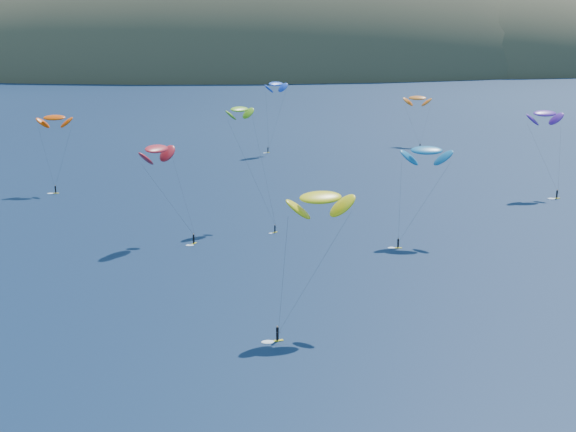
# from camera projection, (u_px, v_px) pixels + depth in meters

# --- Properties ---
(island) EXTENTS (730.00, 300.00, 210.00)m
(island) POSITION_uv_depth(u_px,v_px,m) (281.00, 79.00, 614.18)
(island) COLOR #3D3526
(island) RESTS_ON ground
(kitesurfer_1) EXTENTS (8.43, 7.94, 20.29)m
(kitesurfer_1) POSITION_uv_depth(u_px,v_px,m) (54.00, 118.00, 198.14)
(kitesurfer_1) COLOR yellow
(kitesurfer_1) RESTS_ON ground
(kitesurfer_2) EXTENTS (13.06, 11.52, 21.19)m
(kitesurfer_2) POSITION_uv_depth(u_px,v_px,m) (321.00, 198.00, 114.32)
(kitesurfer_2) COLOR yellow
(kitesurfer_2) RESTS_ON ground
(kitesurfer_3) EXTENTS (10.77, 15.60, 25.75)m
(kitesurfer_3) POSITION_uv_depth(u_px,v_px,m) (240.00, 110.00, 168.10)
(kitesurfer_3) COLOR yellow
(kitesurfer_3) RESTS_ON ground
(kitesurfer_4) EXTENTS (9.25, 8.43, 23.51)m
(kitesurfer_4) POSITION_uv_depth(u_px,v_px,m) (276.00, 84.00, 249.34)
(kitesurfer_4) COLOR yellow
(kitesurfer_4) RESTS_ON ground
(kitesurfer_5) EXTENTS (12.72, 10.88, 20.14)m
(kitesurfer_5) POSITION_uv_depth(u_px,v_px,m) (427.00, 150.00, 156.78)
(kitesurfer_5) COLOR yellow
(kitesurfer_5) RESTS_ON ground
(kitesurfer_6) EXTENTS (9.86, 10.49, 22.13)m
(kitesurfer_6) POSITION_uv_depth(u_px,v_px,m) (545.00, 114.00, 194.11)
(kitesurfer_6) COLOR yellow
(kitesurfer_6) RESTS_ON ground
(kitesurfer_9) EXTENTS (11.87, 10.91, 20.54)m
(kitesurfer_9) POSITION_uv_depth(u_px,v_px,m) (157.00, 149.00, 155.62)
(kitesurfer_9) COLOR yellow
(kitesurfer_9) RESTS_ON ground
(kitesurfer_11) EXTENTS (9.72, 13.90, 17.68)m
(kitesurfer_11) POSITION_uv_depth(u_px,v_px,m) (417.00, 98.00, 264.07)
(kitesurfer_11) COLOR yellow
(kitesurfer_11) RESTS_ON ground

